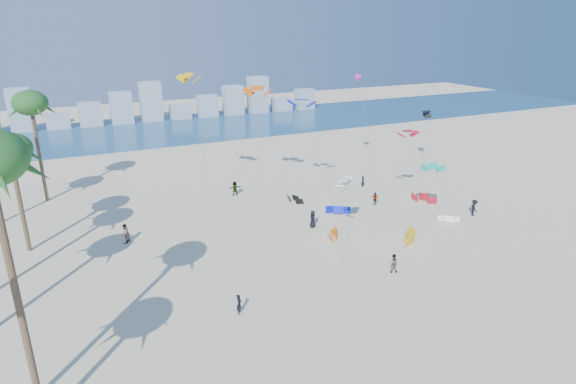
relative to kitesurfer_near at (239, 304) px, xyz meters
name	(u,v)px	position (x,y,z in m)	size (l,w,h in m)	color
ground	(346,328)	(6.18, -4.89, -0.78)	(220.00, 220.00, 0.00)	beige
ocean	(155,130)	(6.18, 67.11, -0.78)	(220.00, 220.00, 0.00)	navy
kitesurfer_near	(239,304)	(0.00, 0.00, 0.00)	(0.57, 0.37, 1.56)	black
kitesurfer_mid	(393,263)	(13.94, 0.21, 0.07)	(0.83, 0.64, 1.70)	gray
kitesurfers_far	(304,206)	(13.05, 15.16, 0.12)	(36.91, 18.57, 1.93)	black
grounded_kites	(382,215)	(20.09, 10.33, -0.33)	(17.28, 17.13, 1.01)	orange
flying_kites	(324,108)	(17.63, 19.27, 10.06)	(36.47, 24.94, 15.33)	white
distant_skyline	(139,108)	(4.99, 77.11, 2.31)	(85.00, 3.00, 8.40)	#9EADBF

